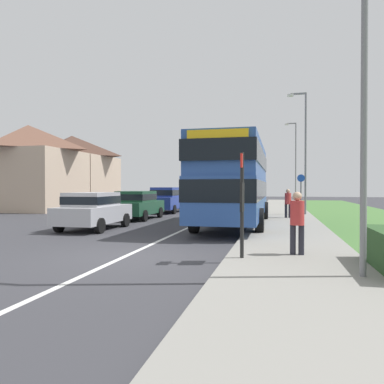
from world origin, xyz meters
name	(u,v)px	position (x,y,z in m)	size (l,w,h in m)	color
ground_plane	(125,257)	(0.00, 0.00, 0.00)	(120.00, 120.00, 0.00)	#38383D
lane_marking_centre	(194,225)	(0.00, 8.00, 0.00)	(0.14, 60.00, 0.01)	silver
pavement_near_side	(288,231)	(4.20, 6.00, 0.06)	(3.20, 68.00, 0.12)	gray
double_decker_bus	(235,179)	(1.91, 7.87, 2.14)	(2.80, 9.89, 3.70)	#284C93
parked_car_silver	(93,209)	(-3.70, 5.32, 0.86)	(1.95, 3.92, 1.55)	#B7B7BC
parked_car_dark_green	(137,204)	(-3.73, 10.33, 0.86)	(1.93, 4.13, 1.55)	#19472D
parked_car_blue	(167,199)	(-3.69, 15.85, 0.95)	(1.92, 4.50, 1.74)	navy
parked_car_white	(189,197)	(-3.48, 21.57, 0.94)	(1.98, 4.18, 1.72)	silver
pedestrian_at_stop	(297,220)	(4.29, 0.62, 0.98)	(0.34, 0.34, 1.67)	#23232D
pedestrian_walking_away	(288,202)	(4.34, 11.82, 0.98)	(0.34, 0.34, 1.67)	#23232D
bus_stop_sign	(242,198)	(3.00, -0.09, 1.54)	(0.09, 0.52, 2.60)	black
cycle_route_sign	(301,193)	(5.14, 13.95, 1.43)	(0.44, 0.08, 2.52)	slate
street_lamp_near	(359,29)	(5.28, -1.40, 4.73)	(1.14, 0.20, 8.33)	slate
street_lamp_mid	(304,145)	(5.33, 14.64, 4.29)	(1.14, 0.20, 7.49)	slate
street_lamp_far	(295,158)	(5.44, 29.79, 4.65)	(1.14, 0.20, 8.19)	slate
house_terrace_far_side	(52,170)	(-14.58, 18.72, 3.22)	(6.98, 12.06, 6.45)	#C1A88E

